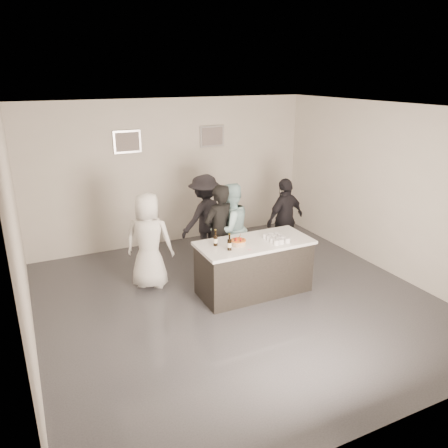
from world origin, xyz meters
The scene contains 19 objects.
floor centered at (0.00, 0.00, 0.00)m, with size 6.00×6.00×0.00m, color #3D3D42.
ceiling centered at (0.00, 0.00, 3.00)m, with size 6.00×6.00×0.00m, color white.
wall_back centered at (0.00, 3.00, 1.50)m, with size 6.00×0.04×3.00m, color beige.
wall_front centered at (0.00, -3.00, 1.50)m, with size 6.00×0.04×3.00m, color beige.
wall_left centered at (-3.00, 0.00, 1.50)m, with size 0.04×6.00×3.00m, color beige.
wall_right centered at (3.00, 0.00, 1.50)m, with size 0.04×6.00×3.00m, color beige.
picture_left centered at (-0.90, 2.97, 2.20)m, with size 0.54×0.04×0.44m, color #B2B2B7.
picture_right centered at (0.90, 2.97, 2.20)m, with size 0.54×0.04×0.44m, color #B2B2B7.
bar_counter centered at (0.39, 0.17, 0.45)m, with size 1.86×0.86×0.90m, color white.
cake centered at (0.08, 0.15, 0.94)m, with size 0.24×0.24×0.07m, color orange.
beer_bottle_a centered at (-0.26, 0.27, 1.03)m, with size 0.07×0.07×0.26m, color black.
beer_bottle_b centered at (-0.14, 0.02, 1.03)m, with size 0.07×0.07×0.26m, color black.
tumbler_cluster centered at (0.72, 0.06, 0.94)m, with size 0.30×0.40×0.08m, color gold.
candles centered at (0.08, -0.11, 0.90)m, with size 0.24×0.08×0.01m, color pink.
person_main_black centered at (0.09, 0.88, 0.86)m, with size 0.62×0.41×1.71m, color black.
person_main_blue centered at (0.36, 1.03, 0.83)m, with size 0.81×0.63×1.67m, color #9CC7CC.
person_guest_left centered at (-1.09, 1.13, 0.82)m, with size 0.80×0.52×1.64m, color white.
person_guest_right centered at (1.61, 1.15, 0.80)m, with size 0.94×0.39×1.60m, color black.
person_guest_back centered at (0.24, 1.85, 0.83)m, with size 1.07×0.62×1.66m, color black.
Camera 1 is at (-2.87, -5.51, 3.47)m, focal length 35.00 mm.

